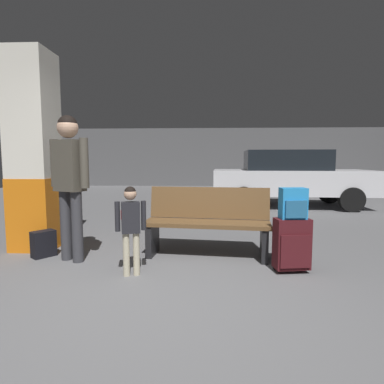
# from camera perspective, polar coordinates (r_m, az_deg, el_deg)

# --- Properties ---
(ground_plane) EXTENTS (18.00, 18.00, 0.10)m
(ground_plane) POSITION_cam_1_polar(r_m,az_deg,el_deg) (6.75, -0.79, -5.33)
(ground_plane) COLOR slate
(garage_back_wall) EXTENTS (18.00, 0.12, 2.80)m
(garage_back_wall) POSITION_cam_1_polar(r_m,az_deg,el_deg) (15.48, 1.24, 6.27)
(garage_back_wall) COLOR #565658
(garage_back_wall) RESTS_ON ground_plane
(structural_pillar) EXTENTS (0.57, 0.57, 2.72)m
(structural_pillar) POSITION_cam_1_polar(r_m,az_deg,el_deg) (4.93, -26.62, 6.36)
(structural_pillar) COLOR orange
(structural_pillar) RESTS_ON ground_plane
(bench) EXTENTS (1.65, 0.70, 0.89)m
(bench) POSITION_cam_1_polar(r_m,az_deg,el_deg) (4.13, 2.81, -5.48)
(bench) COLOR brown
(bench) RESTS_ON ground_plane
(suitcase) EXTENTS (0.40, 0.28, 0.60)m
(suitcase) POSITION_cam_1_polar(r_m,az_deg,el_deg) (3.71, 17.59, -8.93)
(suitcase) COLOR #471419
(suitcase) RESTS_ON ground_plane
(backpack_bright) EXTENTS (0.29, 0.21, 0.34)m
(backpack_bright) POSITION_cam_1_polar(r_m,az_deg,el_deg) (3.63, 17.80, -2.03)
(backpack_bright) COLOR #268CD8
(backpack_bright) RESTS_ON suitcase
(child) EXTENTS (0.32, 0.19, 0.97)m
(child) POSITION_cam_1_polar(r_m,az_deg,el_deg) (3.45, -11.02, -5.18)
(child) COLOR beige
(child) RESTS_ON ground_plane
(adult) EXTENTS (0.56, 0.34, 1.78)m
(adult) POSITION_cam_1_polar(r_m,az_deg,el_deg) (4.11, -21.25, 3.33)
(adult) COLOR #38383D
(adult) RESTS_ON ground_plane
(backpack_dark_floor) EXTENTS (0.31, 0.32, 0.34)m
(backpack_dark_floor) POSITION_cam_1_polar(r_m,az_deg,el_deg) (4.56, -25.24, -8.48)
(backpack_dark_floor) COLOR black
(backpack_dark_floor) RESTS_ON ground_plane
(parked_car_near) EXTENTS (4.17, 1.94, 1.51)m
(parked_car_near) POSITION_cam_1_polar(r_m,az_deg,el_deg) (8.92, 17.06, 2.64)
(parked_car_near) COLOR silver
(parked_car_near) RESTS_ON ground_plane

